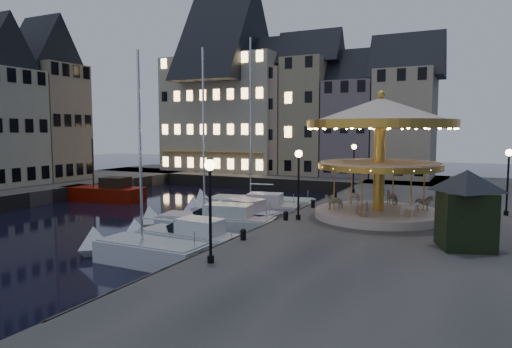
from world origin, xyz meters
The scene contains 31 objects.
ground centered at (0.00, 0.00, 0.00)m, with size 160.00×160.00×0.00m, color black.
quay_east centered at (14.00, 6.00, 0.65)m, with size 16.00×56.00×1.30m, color #474442.
quay_north centered at (-8.00, 28.00, 0.65)m, with size 44.00×12.00×1.30m, color #474442.
quaywall_e centered at (6.00, 6.00, 0.65)m, with size 0.15×44.00×1.30m, color #47423A.
quaywall_n centered at (-6.00, 22.00, 0.65)m, with size 48.00×0.15×1.30m, color #47423A.
quaywall_w centered at (-18.00, 2.00, 0.65)m, with size 0.15×44.00×1.30m, color #47423A.
streetlamp_a centered at (7.20, -9.00, 4.02)m, with size 0.44×0.44×4.17m.
streetlamp_b centered at (7.20, 1.00, 4.02)m, with size 0.44×0.44×4.17m.
streetlamp_c centered at (7.20, 14.50, 4.02)m, with size 0.44×0.44×4.17m.
streetlamp_d centered at (18.50, 8.00, 4.02)m, with size 0.44×0.44×4.17m.
bollard_a centered at (6.60, -5.00, 1.60)m, with size 0.30×0.30×0.57m.
bollard_b centered at (6.60, 0.50, 1.60)m, with size 0.30×0.30×0.57m.
bollard_c centered at (6.60, 5.50, 1.60)m, with size 0.30×0.30×0.57m.
bollard_d centered at (6.60, 11.00, 1.60)m, with size 0.30×0.30×0.57m.
townhouse_na centered at (-19.50, 30.00, 7.78)m, with size 5.50×8.00×12.80m.
townhouse_nb centered at (-14.05, 30.00, 8.28)m, with size 6.16×8.00×13.80m.
townhouse_nc centered at (-8.00, 30.00, 8.78)m, with size 6.82×8.00×14.80m.
townhouse_nd centered at (-2.25, 30.00, 9.28)m, with size 5.50×8.00×15.80m.
townhouse_ne centered at (3.20, 30.00, 7.78)m, with size 6.16×8.00×12.80m.
townhouse_nf centered at (9.25, 30.00, 8.28)m, with size 6.82×8.00×13.80m.
townhouse_wc centered at (-26.00, 10.95, 8.48)m, with size 8.80×5.50×14.20m.
hotel_corner centered at (-14.00, 30.00, 9.78)m, with size 17.60×9.00×16.80m.
motorboat_a centered at (1.80, -6.72, 0.54)m, with size 6.80×2.32×11.33m.
motorboat_b centered at (2.45, -4.10, 0.64)m, with size 7.25×2.63×2.15m.
motorboat_c centered at (1.29, 0.50, 0.68)m, with size 8.77×3.41×11.58m.
motorboat_d centered at (1.32, 3.38, 0.64)m, with size 7.68×4.04×2.15m.
motorboat_e centered at (1.38, 6.15, 0.64)m, with size 7.67×3.37×2.15m.
motorboat_f centered at (0.35, 8.94, 0.53)m, with size 9.81×3.98×12.97m.
red_fishing_boat centered at (-15.03, 7.97, 0.71)m, with size 8.24×3.63×6.10m.
carousel centered at (11.41, 3.66, 6.38)m, with size 8.81×8.81×7.71m.
ticket_kiosk centered at (16.34, -2.02, 3.71)m, with size 3.46×3.46×4.05m.
Camera 1 is at (16.66, -24.35, 6.58)m, focal length 32.00 mm.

